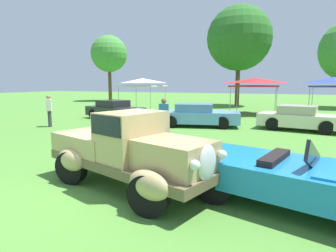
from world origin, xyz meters
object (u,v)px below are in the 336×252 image
object	(u,v)px
show_car_cream	(300,118)
feature_pickup_truck	(130,149)
spectator_between_cars	(164,117)
canopy_tent_right_field	(333,81)
show_car_skyblue	(197,115)
canopy_tent_left_field	(143,82)
neighbor_convertible	(303,178)
canopy_tent_center_field	(255,82)
show_car_charcoal	(114,110)
spectator_near_truck	(49,110)

from	to	relation	value
show_car_cream	feature_pickup_truck	bearing A→B (deg)	-110.99
spectator_between_cars	canopy_tent_right_field	xyz separation A→B (m)	(7.46, 10.45, 1.51)
show_car_skyblue	canopy_tent_left_field	size ratio (longest dim) A/B	1.47
neighbor_convertible	canopy_tent_center_field	xyz separation A→B (m)	(-2.52, 16.30, 1.85)
show_car_charcoal	show_car_cream	xyz separation A→B (m)	(10.90, -0.12, -0.00)
neighbor_convertible	show_car_charcoal	size ratio (longest dim) A/B	1.04
neighbor_convertible	show_car_cream	xyz separation A→B (m)	(0.33, 9.62, 0.02)
neighbor_convertible	feature_pickup_truck	bearing A→B (deg)	-175.30
spectator_between_cars	canopy_tent_left_field	distance (m)	11.84
show_car_skyblue	canopy_tent_left_field	distance (m)	9.22
show_car_charcoal	feature_pickup_truck	bearing A→B (deg)	-54.69
canopy_tent_left_field	canopy_tent_right_field	xyz separation A→B (m)	(13.73, 0.51, -0.00)
neighbor_convertible	spectator_between_cars	size ratio (longest dim) A/B	2.68
feature_pickup_truck	canopy_tent_left_field	xyz separation A→B (m)	(-7.83, 15.36, 1.56)
feature_pickup_truck	canopy_tent_right_field	world-z (taller)	canopy_tent_right_field
show_car_charcoal	show_car_skyblue	size ratio (longest dim) A/B	0.93
neighbor_convertible	show_car_skyblue	distance (m)	10.06
spectator_near_truck	canopy_tent_center_field	bearing A→B (deg)	48.42
feature_pickup_truck	canopy_tent_center_field	distance (m)	16.68
spectator_near_truck	canopy_tent_center_field	xyz separation A→B (m)	(9.42, 10.62, 1.51)
show_car_cream	canopy_tent_center_field	bearing A→B (deg)	113.07
neighbor_convertible	show_car_cream	size ratio (longest dim) A/B	1.11
canopy_tent_left_field	feature_pickup_truck	bearing A→B (deg)	-62.99
show_car_charcoal	canopy_tent_right_field	distance (m)	14.37
spectator_near_truck	canopy_tent_center_field	distance (m)	14.27
show_car_cream	canopy_tent_right_field	distance (m)	6.59
show_car_charcoal	neighbor_convertible	bearing A→B (deg)	-42.65
show_car_charcoal	canopy_tent_left_field	bearing A→B (deg)	97.79
neighbor_convertible	canopy_tent_right_field	size ratio (longest dim) A/B	1.66
feature_pickup_truck	spectator_near_truck	size ratio (longest dim) A/B	2.61
show_car_skyblue	show_car_cream	distance (m)	5.11
neighbor_convertible	show_car_skyblue	world-z (taller)	neighbor_convertible
canopy_tent_left_field	canopy_tent_center_field	xyz separation A→B (m)	(8.79, 1.22, 0.00)
spectator_near_truck	feature_pickup_truck	bearing A→B (deg)	-35.17
feature_pickup_truck	show_car_skyblue	bearing A→B (deg)	97.79
canopy_tent_left_field	canopy_tent_right_field	size ratio (longest dim) A/B	1.16
canopy_tent_right_field	canopy_tent_center_field	bearing A→B (deg)	171.89
show_car_charcoal	canopy_tent_center_field	size ratio (longest dim) A/B	1.29
spectator_between_cars	canopy_tent_center_field	distance (m)	11.53
show_car_charcoal	show_car_skyblue	distance (m)	5.91
neighbor_convertible	canopy_tent_center_field	world-z (taller)	canopy_tent_center_field
feature_pickup_truck	spectator_between_cars	world-z (taller)	feature_pickup_truck
show_car_skyblue	show_car_charcoal	bearing A→B (deg)	171.63
show_car_skyblue	canopy_tent_center_field	world-z (taller)	canopy_tent_center_field
show_car_charcoal	show_car_skyblue	world-z (taller)	same
feature_pickup_truck	spectator_between_cars	size ratio (longest dim) A/B	2.61
spectator_between_cars	canopy_tent_right_field	size ratio (longest dim) A/B	0.62
canopy_tent_left_field	show_car_cream	bearing A→B (deg)	-25.14
show_car_cream	canopy_tent_left_field	distance (m)	12.98
spectator_near_truck	canopy_tent_left_field	distance (m)	9.54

